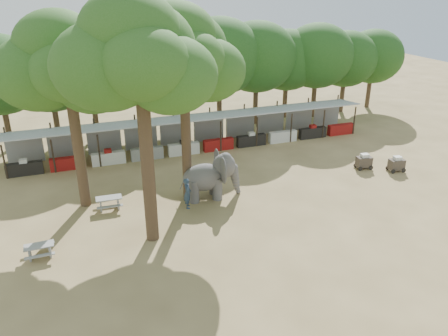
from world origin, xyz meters
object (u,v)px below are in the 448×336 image
object	(u,v)px
yard_tree_center	(136,56)
picnic_table_near	(40,249)
picnic_table_far	(109,201)
yard_tree_left	(64,65)
cart_back	(364,161)
yard_tree_back	(180,55)
cart_front	(397,164)
handler	(187,193)
elephant	(211,176)

from	to	relation	value
yard_tree_center	picnic_table_near	world-z (taller)	yard_tree_center
picnic_table_far	yard_tree_left	bearing A→B (deg)	142.55
cart_back	yard_tree_center	bearing A→B (deg)	-159.24
yard_tree_back	yard_tree_center	bearing A→B (deg)	-126.86
picnic_table_far	cart_front	world-z (taller)	cart_front
picnic_table_far	handler	bearing A→B (deg)	-15.26
yard_tree_center	picnic_table_far	xyz separation A→B (m)	(-1.59, 3.81, -8.73)
yard_tree_center	picnic_table_near	xyz separation A→B (m)	(-5.28, -0.01, -8.77)
elephant	yard_tree_left	bearing A→B (deg)	171.46
handler	cart_back	world-z (taller)	handler
yard_tree_left	handler	bearing A→B (deg)	-24.26
yard_tree_left	picnic_table_far	bearing A→B (deg)	-40.10
yard_tree_back	handler	xyz separation A→B (m)	(-0.26, -1.59, -7.61)
yard_tree_center	cart_front	world-z (taller)	yard_tree_center
cart_front	handler	bearing A→B (deg)	-172.72
cart_back	cart_front	bearing A→B (deg)	-24.78
yard_tree_left	yard_tree_back	bearing A→B (deg)	-9.46
cart_back	yard_tree_back	bearing A→B (deg)	-173.58
yard_tree_center	picnic_table_far	size ratio (longest dim) A/B	7.93
yard_tree_center	handler	size ratio (longest dim) A/B	6.49
picnic_table_far	cart_front	distance (m)	19.43
picnic_table_far	cart_back	bearing A→B (deg)	2.40
elephant	handler	xyz separation A→B (m)	(-1.73, -0.83, -0.47)
picnic_table_near	picnic_table_far	world-z (taller)	picnic_table_far
yard_tree_center	yard_tree_back	distance (m)	5.04
picnic_table_near	cart_back	size ratio (longest dim) A/B	1.13
handler	picnic_table_near	bearing A→B (deg)	117.29
yard_tree_center	yard_tree_back	world-z (taller)	yard_tree_center
yard_tree_back	cart_front	size ratio (longest dim) A/B	9.41
yard_tree_center	handler	xyz separation A→B (m)	(2.74, 2.42, -8.28)
handler	picnic_table_near	size ratio (longest dim) A/B	1.35
handler	cart_front	size ratio (longest dim) A/B	1.54
picnic_table_near	cart_front	size ratio (longest dim) A/B	1.14
picnic_table_near	yard_tree_back	bearing A→B (deg)	24.35
yard_tree_back	elephant	size ratio (longest dim) A/B	3.07
handler	yard_tree_center	bearing A→B (deg)	141.90
yard_tree_back	handler	distance (m)	7.78
elephant	cart_back	bearing A→B (deg)	7.17
elephant	picnic_table_far	size ratio (longest dim) A/B	2.43
yard_tree_left	picnic_table_near	xyz separation A→B (m)	(-2.28, -5.01, -7.76)
yard_tree_left	picnic_table_near	bearing A→B (deg)	-114.46
yard_tree_center	elephant	distance (m)	9.56
yard_tree_center	handler	distance (m)	9.05
cart_front	cart_back	xyz separation A→B (m)	(-1.84, 1.17, 0.00)
picnic_table_far	cart_back	distance (m)	17.55
handler	picnic_table_far	world-z (taller)	handler
elephant	picnic_table_near	size ratio (longest dim) A/B	2.68
yard_tree_center	picnic_table_far	world-z (taller)	yard_tree_center
cart_back	handler	bearing A→B (deg)	-166.71
elephant	picnic_table_far	xyz separation A→B (m)	(-6.05, 0.57, -0.92)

